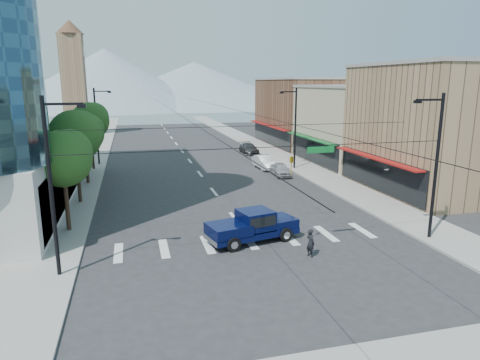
% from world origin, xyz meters
% --- Properties ---
extents(ground, '(160.00, 160.00, 0.00)m').
position_xyz_m(ground, '(0.00, 0.00, 0.00)').
color(ground, '#28282B').
rests_on(ground, ground).
extents(sidewalk_left, '(4.00, 120.00, 0.15)m').
position_xyz_m(sidewalk_left, '(-12.00, 40.00, 0.07)').
color(sidewalk_left, gray).
rests_on(sidewalk_left, ground).
extents(sidewalk_right, '(4.00, 120.00, 0.15)m').
position_xyz_m(sidewalk_right, '(12.00, 40.00, 0.07)').
color(sidewalk_right, gray).
rests_on(sidewalk_right, ground).
extents(shop_near, '(12.00, 14.00, 11.00)m').
position_xyz_m(shop_near, '(20.00, 10.00, 5.50)').
color(shop_near, '#8C6B4C').
rests_on(shop_near, ground).
extents(shop_mid, '(12.00, 14.00, 9.00)m').
position_xyz_m(shop_mid, '(20.00, 24.00, 4.50)').
color(shop_mid, tan).
rests_on(shop_mid, ground).
extents(shop_far, '(12.00, 18.00, 10.00)m').
position_xyz_m(shop_far, '(20.00, 40.00, 5.00)').
color(shop_far, brown).
rests_on(shop_far, ground).
extents(clock_tower, '(4.80, 4.80, 20.40)m').
position_xyz_m(clock_tower, '(-16.50, 62.00, 10.64)').
color(clock_tower, '#8C6B4C').
rests_on(clock_tower, ground).
extents(mountain_left, '(80.00, 80.00, 22.00)m').
position_xyz_m(mountain_left, '(-15.00, 150.00, 11.00)').
color(mountain_left, gray).
rests_on(mountain_left, ground).
extents(mountain_right, '(90.00, 90.00, 18.00)m').
position_xyz_m(mountain_right, '(20.00, 160.00, 9.00)').
color(mountain_right, gray).
rests_on(mountain_right, ground).
extents(tree_near, '(3.65, 3.64, 6.71)m').
position_xyz_m(tree_near, '(-11.07, 6.10, 4.99)').
color(tree_near, black).
rests_on(tree_near, ground).
extents(tree_midnear, '(4.09, 4.09, 7.52)m').
position_xyz_m(tree_midnear, '(-11.07, 13.10, 5.59)').
color(tree_midnear, black).
rests_on(tree_midnear, ground).
extents(tree_midfar, '(3.65, 3.64, 6.71)m').
position_xyz_m(tree_midfar, '(-11.07, 20.10, 4.99)').
color(tree_midfar, black).
rests_on(tree_midfar, ground).
extents(tree_far, '(4.09, 4.09, 7.52)m').
position_xyz_m(tree_far, '(-11.07, 27.10, 5.59)').
color(tree_far, black).
rests_on(tree_far, ground).
extents(signal_rig, '(21.80, 0.20, 9.00)m').
position_xyz_m(signal_rig, '(0.19, -1.00, 4.64)').
color(signal_rig, black).
rests_on(signal_rig, ground).
extents(lamp_pole_nw, '(2.00, 0.25, 9.00)m').
position_xyz_m(lamp_pole_nw, '(-10.67, 30.00, 4.94)').
color(lamp_pole_nw, black).
rests_on(lamp_pole_nw, ground).
extents(lamp_pole_ne, '(2.00, 0.25, 9.00)m').
position_xyz_m(lamp_pole_ne, '(10.67, 22.00, 4.94)').
color(lamp_pole_ne, black).
rests_on(lamp_pole_ne, ground).
extents(pickup_truck, '(6.06, 3.28, 1.95)m').
position_xyz_m(pickup_truck, '(-0.02, 1.41, 1.02)').
color(pickup_truck, '#080F3B').
rests_on(pickup_truck, ground).
extents(pedestrian, '(0.54, 0.68, 1.62)m').
position_xyz_m(pedestrian, '(2.50, -1.68, 0.81)').
color(pedestrian, black).
rests_on(pedestrian, ground).
extents(parked_car_near, '(1.80, 4.01, 1.34)m').
position_xyz_m(parked_car_near, '(8.08, 18.97, 0.67)').
color(parked_car_near, '#ADAEB2').
rests_on(parked_car_near, ground).
extents(parked_car_mid, '(1.82, 4.60, 1.49)m').
position_xyz_m(parked_car_mid, '(7.60, 23.13, 0.74)').
color(parked_car_mid, white).
rests_on(parked_car_mid, ground).
extents(parked_car_far, '(1.95, 4.76, 1.38)m').
position_xyz_m(parked_car_far, '(8.75, 33.88, 0.69)').
color(parked_car_far, '#343437').
rests_on(parked_car_far, ground).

